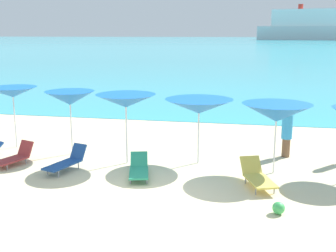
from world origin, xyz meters
TOP-DOWN VIEW (x-y plane):
  - ground_plane at (0.00, 10.00)m, footprint 50.00×100.00m
  - ocean_water at (0.00, 229.72)m, footprint 650.00×440.00m
  - umbrella_0 at (-5.95, 3.99)m, footprint 1.93×1.93m
  - umbrella_1 at (-3.51, 3.57)m, footprint 1.83×1.83m
  - umbrella_2 at (-1.28, 2.91)m, footprint 1.99×1.99m
  - umbrella_3 at (1.02, 3.41)m, footprint 2.32×2.32m
  - umbrella_4 at (3.42, 2.87)m, footprint 2.18×2.18m
  - lounge_chair_0 at (-2.90, 1.82)m, footprint 0.95×1.64m
  - lounge_chair_1 at (2.92, 1.59)m, footprint 1.10×1.66m
  - lounge_chair_3 at (-0.54, 1.68)m, footprint 0.92×1.65m
  - lounge_chair_4 at (-4.85, 2.08)m, footprint 0.96×1.44m
  - beachgoer_0 at (3.91, 4.73)m, footprint 0.37×0.37m
  - beach_ball at (3.42, -0.19)m, footprint 0.30×0.30m
  - cruise_ship at (37.36, 263.66)m, footprint 67.52×20.28m

SIDE VIEW (x-z plane):
  - ground_plane at x=0.00m, z-range -0.30..0.00m
  - ocean_water at x=0.00m, z-range 0.00..0.02m
  - beach_ball at x=3.42m, z-range 0.00..0.30m
  - lounge_chair_3 at x=-0.54m, z-range -0.03..0.55m
  - lounge_chair_4 at x=-4.85m, z-range -0.08..0.60m
  - lounge_chair_0 at x=-2.90m, z-range -0.06..0.66m
  - lounge_chair_1 at x=2.92m, z-range -0.04..0.64m
  - beachgoer_0 at x=3.91m, z-range 0.04..1.74m
  - umbrella_4 at x=3.42m, z-range 0.80..2.96m
  - umbrella_3 at x=1.02m, z-range 0.83..2.97m
  - umbrella_1 at x=-3.51m, z-range 0.88..3.13m
  - umbrella_0 at x=-5.95m, z-range 0.95..3.22m
  - umbrella_2 at x=-1.28m, z-range 0.93..3.23m
  - cruise_ship at x=37.36m, z-range -2.56..18.87m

